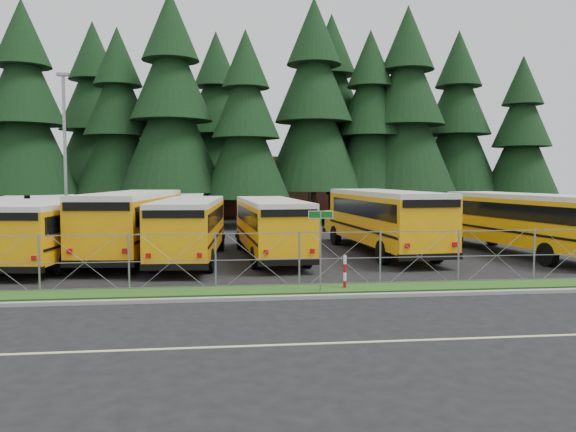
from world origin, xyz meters
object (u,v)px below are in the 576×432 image
Objects in this scene: bus_2 at (135,225)px; bus_east at (520,224)px; bus_3 at (191,230)px; bus_6 at (382,222)px; bus_0 at (6,233)px; striped_bollard at (345,272)px; light_standard at (65,151)px; bus_1 at (65,232)px; street_sign at (321,234)px; bus_4 at (270,229)px.

bus_east is at bearing 2.66° from bus_2.
bus_3 is 0.94× the size of bus_east.
bus_6 reaches higher than bus_east.
bus_3 is at bearing -0.25° from bus_0.
bus_2 is at bearing 134.83° from striped_bollard.
striped_bollard is at bearing -49.56° from light_standard.
bus_1 is 3.89× the size of street_sign.
bus_6 is at bearing 13.21° from bus_3.
bus_4 is 3.91× the size of street_sign.
light_standard is at bearing 127.56° from street_sign.
street_sign is (13.05, -7.82, 0.63)m from bus_0.
bus_4 is 0.89× the size of bus_6.
bus_1 is 13.04m from street_sign.
striped_bollard is (14.01, -7.33, -0.81)m from bus_0.
bus_0 is at bearing -176.68° from bus_3.
bus_0 is at bearing 152.38° from striped_bollard.
bus_1 is 5.67m from bus_3.
bus_0 is at bearing 171.10° from bus_east.
bus_3 is at bearing -47.95° from light_standard.
bus_1 is 0.98× the size of bus_3.
bus_0 is 0.96× the size of bus_3.
bus_2 reaches higher than bus_4.
bus_east is 1.17× the size of light_standard.
bus_east is at bearing -16.42° from bus_6.
bus_1 is at bearing 143.49° from street_sign.
bus_1 is 9.93m from light_standard.
light_standard is (-17.55, 7.15, 3.88)m from bus_6.
bus_4 is at bearing 103.99° from striped_bollard.
bus_2 is at bearing 31.07° from bus_1.
bus_6 reaches higher than bus_2.
bus_2 reaches higher than bus_1.
bus_4 is 8.17m from striped_bollard.
bus_4 is 1.08× the size of light_standard.
light_standard reaches higher than bus_1.
light_standard is (-2.24, 8.78, 4.07)m from bus_1.
bus_6 is (17.89, 1.55, 0.22)m from bus_0.
bus_east reaches higher than bus_4.
bus_0 is 0.87× the size of bus_6.
bus_4 is (3.80, 0.61, -0.02)m from bus_3.
street_sign is (10.47, -7.75, 0.60)m from bus_1.
bus_3 is 0.90× the size of bus_6.
striped_bollard is at bearing -79.75° from bus_4.
bus_1 is 1.08× the size of light_standard.
light_standard is at bearing 153.00° from bus_6.
bus_1 is 9.10× the size of striped_bollard.
bus_6 is 4.42× the size of street_sign.
street_sign is at bearing -44.38° from bus_2.
bus_3 reaches higher than striped_bollard.
street_sign is 21.14m from light_standard.
bus_2 is 1.04× the size of bus_east.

